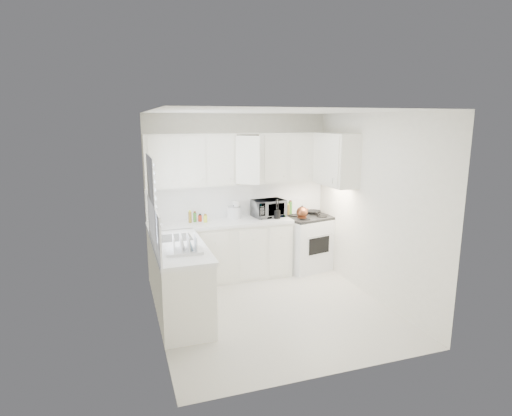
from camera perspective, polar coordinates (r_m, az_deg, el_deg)
name	(u,v)px	position (r m, az deg, el deg)	size (l,w,h in m)	color
floor	(272,308)	(5.82, 2.25, -13.52)	(3.20, 3.20, 0.00)	silver
ceiling	(274,111)	(5.26, 2.49, 13.03)	(3.20, 3.20, 0.00)	white
wall_back	(239,194)	(6.88, -2.38, 1.86)	(3.00, 3.00, 0.00)	white
wall_front	(334,251)	(3.99, 10.61, -5.73)	(3.00, 3.00, 0.00)	white
wall_left	(154,224)	(5.07, -13.71, -2.09)	(3.20, 3.20, 0.00)	white
wall_right	(373,207)	(6.08, 15.70, 0.10)	(3.20, 3.20, 0.00)	white
window_blinds	(152,198)	(5.36, -13.96, 1.38)	(0.06, 0.96, 1.06)	white
lower_cabinets_back	(221,251)	(6.70, -4.82, -5.92)	(2.22, 0.60, 0.90)	white
lower_cabinets_left	(180,282)	(5.54, -10.33, -9.95)	(0.60, 1.60, 0.90)	white
countertop_back	(220,223)	(6.56, -4.87, -2.00)	(2.24, 0.64, 0.05)	white
countertop_left	(179,247)	(5.39, -10.41, -5.25)	(0.64, 1.62, 0.05)	white
backsplash_back	(239,199)	(6.88, -2.35, 1.24)	(2.98, 0.02, 0.55)	white
backsplash_left	(154,226)	(5.28, -13.76, -2.37)	(0.02, 1.60, 0.55)	white
upper_cabinets_back	(241,184)	(6.69, -2.00, 3.32)	(3.00, 0.33, 0.80)	white
upper_cabinets_right	(335,185)	(6.64, 10.67, 3.06)	(0.33, 0.90, 0.80)	white
sink	(175,229)	(5.68, -10.98, -2.85)	(0.42, 0.38, 0.30)	gray
stove	(307,235)	(7.14, 7.00, -3.71)	(0.77, 0.63, 1.18)	white
tea_kettle	(302,211)	(6.81, 6.31, -0.47)	(0.23, 0.20, 0.21)	brown
frying_pan	(313,211)	(7.26, 7.82, -0.40)	(0.26, 0.43, 0.04)	black
microwave	(269,206)	(6.80, 1.73, 0.22)	(0.51, 0.28, 0.34)	gray
rice_cooker	(234,211)	(6.72, -3.00, -0.47)	(0.22, 0.22, 0.22)	white
paper_towel	(236,210)	(6.74, -2.71, -0.21)	(0.12, 0.12, 0.27)	white
utensil_crock	(277,209)	(6.67, 2.91, -0.10)	(0.11, 0.11, 0.32)	black
dish_rack	(184,243)	(5.05, -9.83, -4.68)	(0.43, 0.32, 0.24)	white
spice_left_0	(190,217)	(6.58, -9.05, -1.27)	(0.06, 0.06, 0.13)	olive
spice_left_1	(195,218)	(6.51, -8.26, -1.39)	(0.06, 0.06, 0.13)	#3D812B
spice_left_2	(199,217)	(6.60, -7.77, -1.18)	(0.06, 0.06, 0.13)	#B42D18
spice_left_3	(205,218)	(6.53, -6.97, -1.30)	(0.06, 0.06, 0.13)	#E3F63A
sauce_right_0	(274,209)	(6.98, 2.54, -0.13)	(0.06, 0.06, 0.19)	#B42D18
sauce_right_1	(279,209)	(6.94, 3.14, -0.19)	(0.06, 0.06, 0.19)	#E3F63A
sauce_right_2	(281,208)	(7.02, 3.37, -0.07)	(0.06, 0.06, 0.19)	#572E19
sauce_right_3	(285,209)	(6.98, 3.98, -0.13)	(0.06, 0.06, 0.19)	black
sauce_right_4	(287,208)	(7.06, 4.20, -0.01)	(0.06, 0.06, 0.19)	olive
sauce_right_5	(291,209)	(7.03, 4.81, -0.07)	(0.06, 0.06, 0.19)	#3D812B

